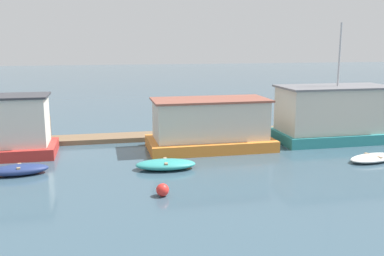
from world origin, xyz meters
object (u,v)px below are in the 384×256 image
at_px(houseboat_teal, 334,114).
at_px(houseboat_orange, 210,126).
at_px(dinghy_teal, 166,164).
at_px(mooring_post_near_right, 49,132).
at_px(buoy_red, 163,190).
at_px(dinghy_white, 373,158).
at_px(dinghy_navy, 19,170).

bearing_deg(houseboat_teal, houseboat_orange, -177.63).
xyz_separation_m(dinghy_teal, mooring_post_near_right, (-6.21, 5.98, 0.73)).
distance_m(dinghy_teal, buoy_red, 3.88).
height_order(dinghy_white, mooring_post_near_right, mooring_post_near_right).
relative_size(dinghy_navy, buoy_red, 5.19).
xyz_separation_m(dinghy_teal, dinghy_white, (11.22, -0.89, -0.07)).
bearing_deg(houseboat_teal, buoy_red, -147.61).
distance_m(houseboat_orange, mooring_post_near_right, 9.78).
height_order(dinghy_teal, buoy_red, buoy_red).
bearing_deg(buoy_red, houseboat_orange, 61.93).
height_order(houseboat_teal, mooring_post_near_right, houseboat_teal).
relative_size(houseboat_orange, dinghy_white, 2.29).
bearing_deg(mooring_post_near_right, houseboat_orange, -13.52).
relative_size(dinghy_teal, buoy_red, 5.79).
distance_m(houseboat_orange, buoy_red, 8.58).
distance_m(houseboat_teal, dinghy_white, 5.19).
xyz_separation_m(houseboat_orange, buoy_red, (-4.00, -7.50, -1.14)).
relative_size(dinghy_white, buoy_red, 5.98).
xyz_separation_m(houseboat_orange, houseboat_teal, (8.37, 0.35, 0.32)).
xyz_separation_m(dinghy_white, buoy_red, (-11.94, -2.92, 0.09)).
bearing_deg(mooring_post_near_right, dinghy_white, -21.51).
relative_size(dinghy_navy, mooring_post_near_right, 1.45).
bearing_deg(dinghy_teal, buoy_red, -100.67).
distance_m(houseboat_orange, houseboat_teal, 8.39).
bearing_deg(houseboat_orange, mooring_post_near_right, 166.48).
height_order(houseboat_orange, mooring_post_near_right, houseboat_orange).
distance_m(houseboat_orange, dinghy_teal, 5.08).
distance_m(mooring_post_near_right, buoy_red, 11.25).
bearing_deg(buoy_red, mooring_post_near_right, 119.32).
xyz_separation_m(dinghy_navy, dinghy_teal, (7.09, -0.57, -0.01)).
distance_m(dinghy_teal, mooring_post_near_right, 8.65).
relative_size(houseboat_orange, mooring_post_near_right, 3.81).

